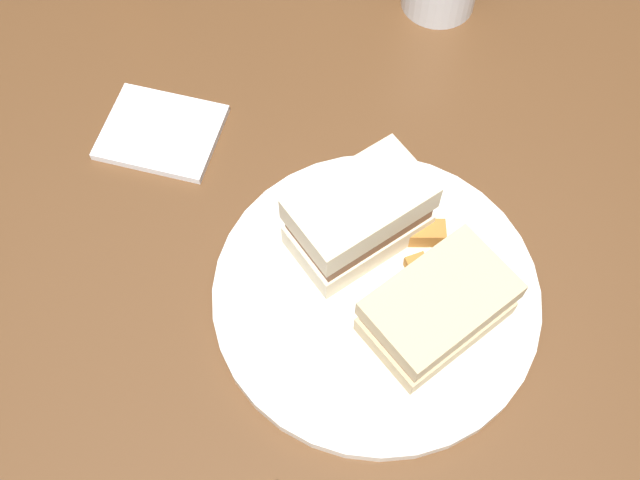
{
  "coord_description": "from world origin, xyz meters",
  "views": [
    {
      "loc": [
        -0.05,
        0.34,
        1.35
      ],
      "look_at": [
        -0.05,
        0.04,
        0.78
      ],
      "focal_mm": 42.3,
      "sensor_mm": 36.0,
      "label": 1
    }
  ],
  "objects_px": {
    "sandwich_half_left": "(438,308)",
    "sandwich_half_right": "(359,217)",
    "plate": "(376,294)",
    "napkin": "(161,132)"
  },
  "relations": [
    {
      "from": "sandwich_half_left",
      "to": "napkin",
      "type": "xyz_separation_m",
      "value": [
        0.25,
        -0.2,
        -0.04
      ]
    },
    {
      "from": "plate",
      "to": "sandwich_half_right",
      "type": "distance_m",
      "value": 0.07
    },
    {
      "from": "sandwich_half_right",
      "to": "napkin",
      "type": "height_order",
      "value": "sandwich_half_right"
    },
    {
      "from": "plate",
      "to": "sandwich_half_right",
      "type": "height_order",
      "value": "sandwich_half_right"
    },
    {
      "from": "sandwich_half_left",
      "to": "napkin",
      "type": "relative_size",
      "value": 1.22
    },
    {
      "from": "sandwich_half_right",
      "to": "plate",
      "type": "bearing_deg",
      "value": 106.84
    },
    {
      "from": "plate",
      "to": "napkin",
      "type": "height_order",
      "value": "plate"
    },
    {
      "from": "plate",
      "to": "sandwich_half_left",
      "type": "xyz_separation_m",
      "value": [
        -0.05,
        0.03,
        0.03
      ]
    },
    {
      "from": "sandwich_half_left",
      "to": "sandwich_half_right",
      "type": "relative_size",
      "value": 1.01
    },
    {
      "from": "sandwich_half_left",
      "to": "sandwich_half_right",
      "type": "xyz_separation_m",
      "value": [
        0.06,
        -0.08,
        0.01
      ]
    }
  ]
}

